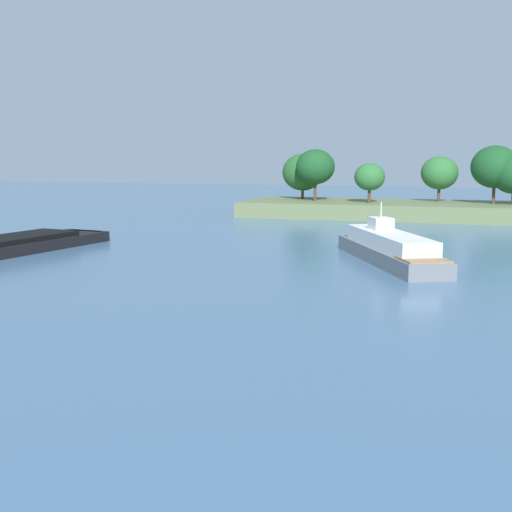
% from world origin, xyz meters
% --- Properties ---
extents(treeline_island, '(71.09, 16.51, 10.60)m').
position_xyz_m(treeline_island, '(20.92, 99.34, 3.11)').
color(treeline_island, '#66754C').
rests_on(treeline_island, ground).
extents(white_riverboat, '(11.81, 18.82, 5.12)m').
position_xyz_m(white_riverboat, '(14.15, 54.38, 1.24)').
color(white_riverboat, slate).
rests_on(white_riverboat, ground).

